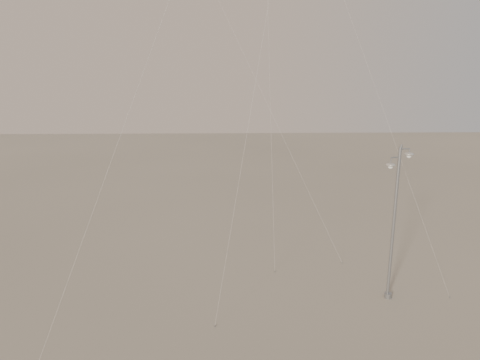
{
  "coord_description": "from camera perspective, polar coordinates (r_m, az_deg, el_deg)",
  "views": [
    {
      "loc": [
        -1.56,
        -20.02,
        13.12
      ],
      "look_at": [
        -0.78,
        5.0,
        7.24
      ],
      "focal_mm": 35.0,
      "sensor_mm": 36.0,
      "label": 1
    }
  ],
  "objects": [
    {
      "name": "ground",
      "position": [
        23.98,
        2.38,
        -19.97
      ],
      "size": [
        160.0,
        160.0,
        0.0
      ],
      "primitive_type": "plane",
      "color": "#A19885",
      "rests_on": "ground"
    },
    {
      "name": "street_lamp",
      "position": [
        28.05,
        18.29,
        -4.55
      ],
      "size": [
        1.59,
        0.75,
        9.16
      ],
      "color": "#989CA1",
      "rests_on": "ground"
    },
    {
      "name": "kite_3",
      "position": [
        23.62,
        -8.64,
        20.53
      ],
      "size": [
        7.96,
        9.48,
        22.55
      ],
      "rotation": [
        0.0,
        0.0,
        -0.45
      ],
      "color": "maroon",
      "rests_on": "ground"
    }
  ]
}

